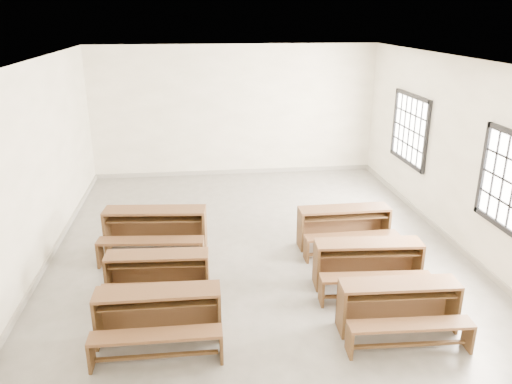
{
  "coord_description": "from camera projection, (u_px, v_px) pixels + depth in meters",
  "views": [
    {
      "loc": [
        -0.98,
        -7.95,
        3.88
      ],
      "look_at": [
        0.0,
        0.0,
        1.0
      ],
      "focal_mm": 35.0,
      "sensor_mm": 36.0,
      "label": 1
    }
  ],
  "objects": [
    {
      "name": "room",
      "position": [
        261.0,
        126.0,
        8.14
      ],
      "size": [
        8.5,
        8.5,
        3.2
      ],
      "color": "gray",
      "rests_on": "ground"
    },
    {
      "name": "desk_set_0",
      "position": [
        158.0,
        313.0,
        6.13
      ],
      "size": [
        1.55,
        0.82,
        0.69
      ],
      "rotation": [
        0.0,
        0.0,
        -0.01
      ],
      "color": "brown",
      "rests_on": "ground"
    },
    {
      "name": "desk_set_1",
      "position": [
        157.0,
        272.0,
        7.14
      ],
      "size": [
        1.5,
        0.84,
        0.66
      ],
      "rotation": [
        0.0,
        0.0,
        -0.06
      ],
      "color": "brown",
      "rests_on": "ground"
    },
    {
      "name": "desk_set_2",
      "position": [
        155.0,
        228.0,
        8.46
      ],
      "size": [
        1.79,
        1.05,
        0.77
      ],
      "rotation": [
        0.0,
        0.0,
        -0.1
      ],
      "color": "brown",
      "rests_on": "ground"
    },
    {
      "name": "desk_set_3",
      "position": [
        399.0,
        304.0,
        6.33
      ],
      "size": [
        1.55,
        0.86,
        0.68
      ],
      "rotation": [
        0.0,
        0.0,
        -0.05
      ],
      "color": "brown",
      "rests_on": "ground"
    },
    {
      "name": "desk_set_4",
      "position": [
        368.0,
        262.0,
        7.38
      ],
      "size": [
        1.63,
        0.93,
        0.71
      ],
      "rotation": [
        0.0,
        0.0,
        -0.07
      ],
      "color": "brown",
      "rests_on": "ground"
    },
    {
      "name": "desk_set_5",
      "position": [
        344.0,
        225.0,
        8.67
      ],
      "size": [
        1.59,
        0.84,
        0.71
      ],
      "rotation": [
        0.0,
        0.0,
        0.01
      ],
      "color": "brown",
      "rests_on": "ground"
    }
  ]
}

